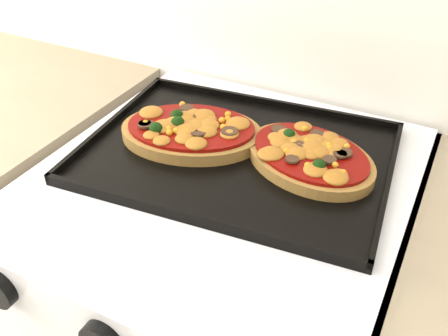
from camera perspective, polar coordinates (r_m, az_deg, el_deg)
The scene contains 4 objects.
control_panel at distance 0.68m, azimuth -12.12°, elevation -17.83°, with size 0.60×0.02×0.09m, color white.
baking_tray at distance 0.85m, azimuth 1.55°, elevation 1.86°, with size 0.51×0.38×0.02m, color black.
pizza_left at distance 0.88m, azimuth -3.77°, elevation 4.35°, with size 0.25×0.17×0.04m, color olive, non-canonical shape.
pizza_right at distance 0.83m, azimuth 9.80°, elevation 1.41°, with size 0.23×0.17×0.03m, color olive, non-canonical shape.
Camera 1 is at (0.34, 1.10, 1.40)m, focal length 40.00 mm.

